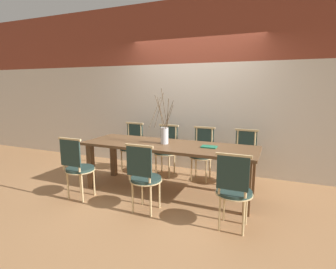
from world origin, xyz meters
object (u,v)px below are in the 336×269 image
Objects in this scene: chair_near_center at (234,189)px; book_stack at (209,147)px; chair_far_center at (202,152)px; vase_centerpiece at (164,134)px; dining_table at (168,151)px.

chair_near_center is 0.96m from book_stack.
chair_far_center is 1.11× the size of vase_centerpiece.
book_stack is (-0.48, 0.78, 0.27)m from chair_near_center.
chair_near_center is at bearing -32.80° from vase_centerpiece.
dining_table is 2.86× the size of chair_far_center.
chair_far_center reaches higher than book_stack.
book_stack is at bearing 112.55° from chair_far_center.
book_stack is (0.62, 0.04, 0.11)m from dining_table.
book_stack reaches higher than dining_table.
vase_centerpiece is (-0.07, 0.01, 0.25)m from dining_table.
chair_far_center is 0.93m from vase_centerpiece.
chair_near_center is 1.67m from chair_far_center.
vase_centerpiece reaches higher than book_stack.
chair_far_center is (-0.78, 1.48, 0.00)m from chair_near_center.
chair_far_center reaches higher than dining_table.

